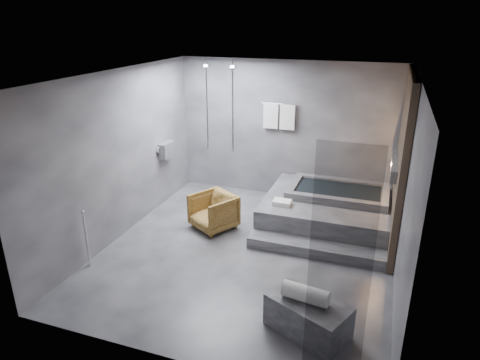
% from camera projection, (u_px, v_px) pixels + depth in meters
% --- Properties ---
extents(room, '(5.00, 5.04, 2.82)m').
position_uv_depth(room, '(278.00, 147.00, 6.42)').
color(room, '#323235').
rests_on(room, ground).
extents(tub_deck, '(2.20, 2.00, 0.50)m').
position_uv_depth(tub_deck, '(327.00, 210.00, 7.82)').
color(tub_deck, '#38383B').
rests_on(tub_deck, ground).
extents(tub_step, '(2.20, 0.36, 0.18)m').
position_uv_depth(tub_step, '(315.00, 249.00, 6.83)').
color(tub_step, '#38383B').
rests_on(tub_step, ground).
extents(concrete_bench, '(1.09, 0.88, 0.43)m').
position_uv_depth(concrete_bench, '(308.00, 316.00, 5.11)').
color(concrete_bench, '#37383A').
rests_on(concrete_bench, ground).
extents(driftwood_chair, '(0.95, 0.95, 0.64)m').
position_uv_depth(driftwood_chair, '(213.00, 212.00, 7.60)').
color(driftwood_chair, '#4F3413').
rests_on(driftwood_chair, ground).
extents(rolled_towel, '(0.58, 0.28, 0.20)m').
position_uv_depth(rolled_towel, '(305.00, 294.00, 5.01)').
color(rolled_towel, white).
rests_on(rolled_towel, concrete_bench).
extents(deck_towel, '(0.31, 0.23, 0.08)m').
position_uv_depth(deck_towel, '(282.00, 203.00, 7.43)').
color(deck_towel, white).
rests_on(deck_towel, tub_deck).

